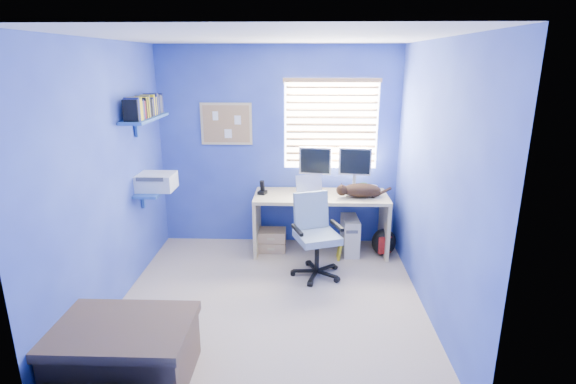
{
  "coord_description": "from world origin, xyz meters",
  "views": [
    {
      "loc": [
        0.31,
        -3.97,
        2.32
      ],
      "look_at": [
        0.15,
        0.65,
        0.95
      ],
      "focal_mm": 28.0,
      "sensor_mm": 36.0,
      "label": 1
    }
  ],
  "objects_px": {
    "laptop": "(312,187)",
    "office_chair": "(315,246)",
    "cat": "(362,190)",
    "tower_pc": "(350,235)",
    "desk": "(320,223)"
  },
  "relations": [
    {
      "from": "laptop",
      "to": "cat",
      "type": "height_order",
      "value": "laptop"
    },
    {
      "from": "laptop",
      "to": "office_chair",
      "type": "distance_m",
      "value": 0.77
    },
    {
      "from": "desk",
      "to": "office_chair",
      "type": "height_order",
      "value": "office_chair"
    },
    {
      "from": "cat",
      "to": "office_chair",
      "type": "xyz_separation_m",
      "value": [
        -0.55,
        -0.56,
        -0.48
      ]
    },
    {
      "from": "cat",
      "to": "tower_pc",
      "type": "distance_m",
      "value": 0.61
    },
    {
      "from": "tower_pc",
      "to": "office_chair",
      "type": "distance_m",
      "value": 0.76
    },
    {
      "from": "laptop",
      "to": "office_chair",
      "type": "relative_size",
      "value": 0.36
    },
    {
      "from": "tower_pc",
      "to": "office_chair",
      "type": "relative_size",
      "value": 0.49
    },
    {
      "from": "tower_pc",
      "to": "office_chair",
      "type": "height_order",
      "value": "office_chair"
    },
    {
      "from": "desk",
      "to": "cat",
      "type": "height_order",
      "value": "cat"
    },
    {
      "from": "laptop",
      "to": "tower_pc",
      "type": "height_order",
      "value": "laptop"
    },
    {
      "from": "cat",
      "to": "office_chair",
      "type": "bearing_deg",
      "value": -145.56
    },
    {
      "from": "desk",
      "to": "office_chair",
      "type": "bearing_deg",
      "value": -96.81
    },
    {
      "from": "laptop",
      "to": "cat",
      "type": "bearing_deg",
      "value": -20.31
    },
    {
      "from": "desk",
      "to": "office_chair",
      "type": "distance_m",
      "value": 0.64
    }
  ]
}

